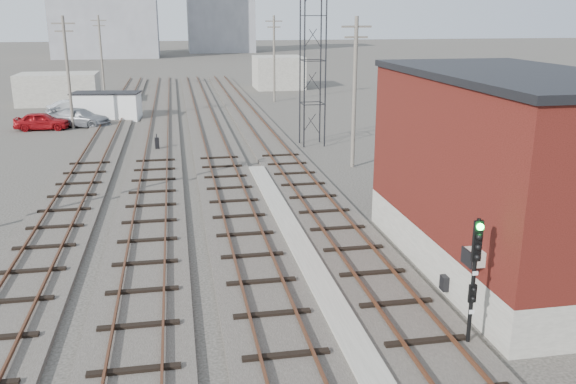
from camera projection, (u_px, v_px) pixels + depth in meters
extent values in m
plane|color=#282621|center=(213.00, 100.00, 66.80)|extent=(320.00, 320.00, 0.00)
cube|color=#332D28|center=(263.00, 134.00, 47.39)|extent=(3.20, 90.00, 0.20)
cube|color=#4C2816|center=(254.00, 132.00, 47.20)|extent=(0.07, 90.00, 0.12)
cube|color=#4C2816|center=(272.00, 131.00, 47.45)|extent=(0.07, 90.00, 0.12)
cube|color=#332D28|center=(211.00, 136.00, 46.69)|extent=(3.20, 90.00, 0.20)
cube|color=#4C2816|center=(202.00, 134.00, 46.50)|extent=(0.07, 90.00, 0.12)
cube|color=#4C2816|center=(221.00, 133.00, 46.75)|extent=(0.07, 90.00, 0.12)
cube|color=#332D28|center=(158.00, 138.00, 45.99)|extent=(3.20, 90.00, 0.20)
cube|color=#4C2816|center=(148.00, 135.00, 45.80)|extent=(0.07, 90.00, 0.12)
cube|color=#4C2816|center=(168.00, 135.00, 46.05)|extent=(0.07, 90.00, 0.12)
cube|color=#332D28|center=(103.00, 140.00, 45.29)|extent=(3.20, 90.00, 0.20)
cube|color=#4C2816|center=(93.00, 137.00, 45.10)|extent=(0.07, 90.00, 0.12)
cube|color=#4C2816|center=(113.00, 137.00, 45.35)|extent=(0.07, 90.00, 0.12)
cube|color=gray|center=(305.00, 256.00, 23.44)|extent=(0.90, 28.00, 0.26)
cube|color=gray|center=(500.00, 248.00, 22.60)|extent=(6.00, 12.00, 1.50)
cube|color=#5C1915|center=(510.00, 156.00, 21.62)|extent=(6.00, 12.00, 5.50)
cube|color=black|center=(518.00, 75.00, 20.82)|extent=(6.20, 12.20, 0.25)
cube|color=beige|center=(474.00, 257.00, 17.84)|extent=(0.45, 0.62, 0.45)
cube|color=black|center=(444.00, 283.00, 20.24)|extent=(0.20, 0.35, 0.50)
cylinder|color=black|center=(305.00, 39.00, 41.22)|extent=(0.10, 0.10, 15.00)
cylinder|color=black|center=(326.00, 39.00, 41.49)|extent=(0.10, 0.10, 15.00)
cylinder|color=black|center=(300.00, 38.00, 42.64)|extent=(0.10, 0.10, 15.00)
cylinder|color=black|center=(321.00, 38.00, 42.90)|extent=(0.10, 0.10, 15.00)
cylinder|color=#595147|center=(68.00, 73.00, 49.19)|extent=(0.24, 0.24, 9.00)
cube|color=#595147|center=(63.00, 23.00, 48.10)|extent=(1.80, 0.12, 0.12)
cube|color=#595147|center=(64.00, 31.00, 48.27)|extent=(1.40, 0.12, 0.12)
cylinder|color=#595147|center=(101.00, 54.00, 72.79)|extent=(0.24, 0.24, 9.00)
cube|color=#595147|center=(98.00, 20.00, 71.69)|extent=(1.80, 0.12, 0.12)
cube|color=#595147|center=(99.00, 26.00, 71.86)|extent=(1.40, 0.12, 0.12)
cylinder|color=#595147|center=(354.00, 94.00, 36.47)|extent=(0.24, 0.24, 9.00)
cube|color=#595147|center=(357.00, 27.00, 35.38)|extent=(1.80, 0.12, 0.12)
cube|color=#595147|center=(356.00, 37.00, 35.55)|extent=(1.40, 0.12, 0.12)
cylinder|color=#595147|center=(274.00, 59.00, 64.79)|extent=(0.24, 0.24, 9.00)
cube|color=#595147|center=(274.00, 21.00, 63.69)|extent=(1.80, 0.12, 0.12)
cube|color=#595147|center=(274.00, 27.00, 63.86)|extent=(1.40, 0.12, 0.12)
cube|color=gray|center=(59.00, 89.00, 63.55)|extent=(8.00, 5.00, 3.20)
cube|color=gray|center=(278.00, 72.00, 77.25)|extent=(6.00, 6.00, 4.00)
cube|color=gray|center=(467.00, 346.00, 17.27)|extent=(0.40, 0.40, 0.10)
cylinder|color=black|center=(473.00, 285.00, 16.74)|extent=(0.12, 0.12, 3.86)
cube|color=black|center=(477.00, 241.00, 16.36)|extent=(0.25, 0.10, 1.16)
sphere|color=#0CE533|center=(480.00, 227.00, 16.15)|extent=(0.19, 0.19, 0.19)
sphere|color=black|center=(479.00, 237.00, 16.23)|extent=(0.19, 0.19, 0.19)
sphere|color=black|center=(478.00, 247.00, 16.31)|extent=(0.19, 0.19, 0.19)
sphere|color=black|center=(477.00, 257.00, 16.39)|extent=(0.19, 0.19, 0.19)
cube|color=black|center=(472.00, 293.00, 16.79)|extent=(0.21, 0.09, 0.53)
cube|color=white|center=(475.00, 273.00, 16.56)|extent=(0.15, 0.02, 0.12)
cube|color=white|center=(472.00, 312.00, 16.88)|extent=(0.15, 0.02, 0.12)
cube|color=black|center=(157.00, 144.00, 41.83)|extent=(0.32, 0.32, 0.88)
cylinder|color=black|center=(157.00, 136.00, 41.67)|extent=(0.07, 0.07, 0.27)
cube|color=white|center=(107.00, 107.00, 54.15)|extent=(6.01, 3.25, 2.38)
cube|color=black|center=(106.00, 93.00, 53.81)|extent=(6.23, 3.46, 0.11)
imported|color=maroon|center=(42.00, 121.00, 49.61)|extent=(4.34, 1.90, 1.46)
imported|color=#929699|center=(74.00, 108.00, 56.07)|extent=(4.89, 3.16, 1.52)
imported|color=gray|center=(80.00, 118.00, 51.07)|extent=(5.62, 3.91, 1.51)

